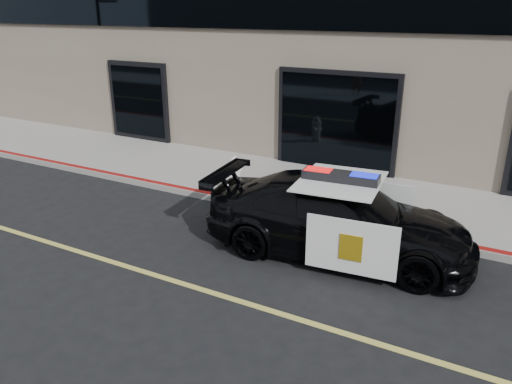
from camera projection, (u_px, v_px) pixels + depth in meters
The scene contains 4 objects.
ground at pixel (240, 302), 8.02m from camera, with size 120.00×120.00×0.00m, color black.
sidewalk_n at pixel (347, 195), 12.31m from camera, with size 60.00×3.50×0.15m, color gray.
police_car at pixel (338, 218), 9.35m from camera, with size 3.02×5.41×1.64m.
fire_hydrant at pixel (234, 174), 12.41m from camera, with size 0.39×0.53×0.85m.
Camera 1 is at (3.52, -5.93, 4.46)m, focal length 35.00 mm.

